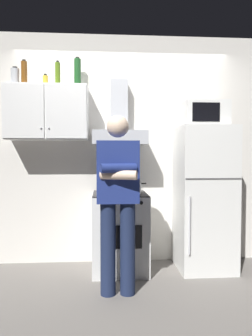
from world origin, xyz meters
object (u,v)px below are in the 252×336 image
(bottle_canister_steel, at_px, (15,77))
(upper_cabinet, at_px, (48,113))
(microwave, at_px, (204,114))
(bottle_spice_jar, at_px, (45,80))
(refrigerator, at_px, (204,198))
(cooking_pot, at_px, (133,187))
(person_standing, at_px, (118,197))
(stove_oven, at_px, (120,232))
(bottle_olive_oil, at_px, (58,74))
(range_hood, at_px, (119,127))
(bottle_beer_brown, at_px, (24,73))
(bottle_wine_green, at_px, (78,73))

(bottle_canister_steel, bearing_deg, upper_cabinet, 3.74)
(microwave, height_order, bottle_spice_jar, bottle_spice_jar)
(refrigerator, bearing_deg, cooking_pot, -171.68)
(upper_cabinet, relative_size, bottle_spice_jar, 7.21)
(person_standing, distance_m, bottle_canister_steel, 1.80)
(cooking_pot, bearing_deg, stove_oven, 137.51)
(cooking_pot, height_order, bottle_olive_oil, bottle_olive_oil)
(stove_oven, xyz_separation_m, bottle_olive_oil, (-0.68, 0.12, 1.75))
(upper_cabinet, relative_size, microwave, 1.88)
(bottle_spice_jar, bearing_deg, range_hood, 2.07)
(range_hood, height_order, refrigerator, range_hood)
(person_standing, relative_size, bottle_canister_steel, 8.32)
(upper_cabinet, xyz_separation_m, bottle_olive_oil, (0.12, -0.01, 0.43))
(stove_oven, distance_m, bottle_olive_oil, 1.88)
(upper_cabinet, xyz_separation_m, bottle_beer_brown, (-0.24, -0.03, 0.43))
(stove_oven, bearing_deg, bottle_olive_oil, 170.11)
(bottle_canister_steel, relative_size, bottle_olive_oil, 0.71)
(stove_oven, distance_m, cooking_pot, 0.53)
(bottle_canister_steel, bearing_deg, microwave, -2.29)
(person_standing, height_order, bottle_beer_brown, bottle_beer_brown)
(stove_oven, bearing_deg, bottle_beer_brown, 174.51)
(bottle_olive_oil, bearing_deg, upper_cabinet, 177.06)
(microwave, height_order, bottle_olive_oil, bottle_olive_oil)
(upper_cabinet, height_order, bottle_spice_jar, bottle_spice_jar)
(stove_oven, xyz_separation_m, bottle_spice_jar, (-0.82, 0.10, 1.67))
(person_standing, height_order, bottle_canister_steel, bottle_canister_steel)
(stove_oven, bearing_deg, range_hood, 90.00)
(microwave, relative_size, bottle_wine_green, 1.42)
(upper_cabinet, relative_size, cooking_pot, 3.10)
(bottle_spice_jar, xyz_separation_m, bottle_beer_brown, (-0.23, 0.00, 0.08))
(microwave, distance_m, bottle_beer_brown, 2.04)
(microwave, bearing_deg, bottle_canister_steel, 177.71)
(stove_oven, bearing_deg, person_standing, -94.72)
(stove_oven, xyz_separation_m, microwave, (0.95, 0.02, 1.31))
(stove_oven, height_order, cooking_pot, cooking_pot)
(bottle_wine_green, height_order, bottle_beer_brown, bottle_wine_green)
(stove_oven, height_order, bottle_beer_brown, bottle_beer_brown)
(range_hood, distance_m, bottle_canister_steel, 1.27)
(refrigerator, relative_size, bottle_beer_brown, 5.80)
(microwave, bearing_deg, bottle_spice_jar, 177.47)
(upper_cabinet, height_order, cooking_pot, upper_cabinet)
(bottle_wine_green, bearing_deg, bottle_spice_jar, -168.12)
(microwave, height_order, person_standing, microwave)
(bottle_spice_jar, relative_size, bottle_olive_oil, 0.45)
(microwave, bearing_deg, bottle_beer_brown, 177.67)
(microwave, relative_size, cooking_pot, 1.65)
(cooking_pot, bearing_deg, range_hood, 117.88)
(cooking_pot, height_order, bottle_canister_steel, bottle_canister_steel)
(stove_oven, distance_m, bottle_canister_steel, 2.06)
(cooking_pot, relative_size, bottle_canister_steel, 1.47)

